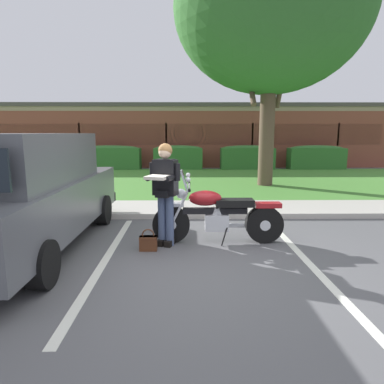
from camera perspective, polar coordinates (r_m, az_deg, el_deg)
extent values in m
plane|color=#565659|center=(5.01, -0.24, -11.95)|extent=(140.00, 140.00, 0.00)
cube|color=#B7B2A8|center=(7.48, -0.37, -4.00)|extent=(60.00, 0.20, 0.12)
cube|color=#B7B2A8|center=(8.32, -0.39, -2.71)|extent=(60.00, 1.50, 0.08)
cube|color=#478433|center=(13.06, -0.47, 1.91)|extent=(60.00, 8.13, 0.06)
cube|color=silver|center=(5.34, -14.30, -10.80)|extent=(0.18, 4.40, 0.01)
cube|color=silver|center=(5.48, 18.35, -10.47)|extent=(0.18, 4.40, 0.01)
cylinder|color=black|center=(5.81, -3.54, -5.50)|extent=(0.64, 0.10, 0.64)
cylinder|color=silver|center=(5.81, -3.54, -5.50)|extent=(0.18, 0.12, 0.18)
cylinder|color=black|center=(5.95, 12.10, -5.35)|extent=(0.64, 0.18, 0.64)
cylinder|color=silver|center=(5.95, 12.10, -5.35)|extent=(0.18, 0.20, 0.18)
cube|color=silver|center=(5.73, -3.58, -2.13)|extent=(0.44, 0.14, 0.06)
cube|color=maroon|center=(5.88, 12.70, -2.14)|extent=(0.44, 0.20, 0.08)
cylinder|color=silver|center=(5.66, -2.24, -3.00)|extent=(0.31, 0.04, 0.58)
cylinder|color=silver|center=(5.82, -2.19, -2.65)|extent=(0.31, 0.04, 0.58)
sphere|color=silver|center=(5.69, -1.87, -0.28)|extent=(0.17, 0.17, 0.17)
cylinder|color=silver|center=(5.67, -0.46, 0.91)|extent=(0.03, 0.72, 0.03)
cylinder|color=black|center=(5.31, -0.45, 0.30)|extent=(0.04, 0.10, 0.04)
cylinder|color=black|center=(6.02, -0.47, 1.46)|extent=(0.04, 0.10, 0.04)
sphere|color=silver|center=(5.35, -0.67, 2.10)|extent=(0.08, 0.08, 0.08)
sphere|color=silver|center=(5.94, -0.67, 2.90)|extent=(0.08, 0.08, 0.08)
cube|color=#B2BCC6|center=(5.65, -1.27, 1.91)|extent=(0.14, 0.36, 0.35)
cube|color=black|center=(5.77, 3.91, -3.18)|extent=(1.10, 0.10, 0.10)
ellipsoid|color=maroon|center=(5.71, 2.24, -1.04)|extent=(0.56, 0.32, 0.26)
cube|color=black|center=(5.77, 7.20, -1.80)|extent=(0.64, 0.28, 0.12)
cube|color=silver|center=(5.82, 4.18, -5.10)|extent=(0.40, 0.24, 0.28)
cylinder|color=silver|center=(5.77, 3.86, -3.57)|extent=(0.17, 0.12, 0.21)
cylinder|color=silver|center=(5.78, 4.54, -3.56)|extent=(0.17, 0.12, 0.21)
cylinder|color=silver|center=(6.02, 7.59, -5.63)|extent=(0.60, 0.08, 0.08)
cylinder|color=silver|center=(6.05, 9.47, -5.59)|extent=(0.60, 0.08, 0.08)
cylinder|color=black|center=(5.73, 5.50, -7.53)|extent=(0.12, 0.12, 0.30)
cube|color=black|center=(5.73, -3.82, -8.55)|extent=(0.18, 0.26, 0.10)
cube|color=black|center=(5.79, -5.11, -8.39)|extent=(0.18, 0.26, 0.10)
cylinder|color=#47567A|center=(5.64, -3.78, -4.83)|extent=(0.14, 0.14, 0.86)
cylinder|color=#47567A|center=(5.70, -5.09, -4.71)|extent=(0.14, 0.14, 0.86)
cube|color=black|center=(5.53, -4.54, 2.46)|extent=(0.43, 0.34, 0.58)
cube|color=black|center=(5.50, -4.58, 5.25)|extent=(0.35, 0.29, 0.06)
sphere|color=beige|center=(5.49, -4.60, 6.71)|extent=(0.21, 0.21, 0.21)
sphere|color=olive|center=(5.50, -4.54, 7.03)|extent=(0.23, 0.23, 0.23)
cube|color=black|center=(5.45, -5.05, -0.32)|extent=(0.24, 0.17, 0.12)
cylinder|color=black|center=(5.32, -3.65, 2.39)|extent=(0.20, 0.35, 0.09)
cylinder|color=black|center=(5.45, -6.76, 2.53)|extent=(0.20, 0.35, 0.09)
cylinder|color=black|center=(5.41, -2.50, 3.39)|extent=(0.10, 0.10, 0.28)
cylinder|color=black|center=(5.59, -6.71, 3.54)|extent=(0.10, 0.10, 0.28)
cube|color=beige|center=(5.25, -5.86, 2.48)|extent=(0.41, 0.41, 0.05)
cube|color=#562D19|center=(5.52, -7.40, -8.61)|extent=(0.28, 0.12, 0.24)
cube|color=#562D19|center=(5.48, -7.43, -7.64)|extent=(0.28, 0.13, 0.04)
torus|color=#562D19|center=(5.47, -7.44, -7.22)|extent=(0.20, 0.02, 0.20)
cube|color=#515459|center=(6.09, -26.59, -2.17)|extent=(1.91, 4.70, 0.80)
cube|color=#515459|center=(5.85, -27.82, 5.01)|extent=(1.72, 2.92, 0.76)
cube|color=black|center=(5.52, -20.07, 5.32)|extent=(0.05, 2.73, 0.55)
cube|color=black|center=(6.97, -23.20, 5.67)|extent=(1.56, 0.24, 0.51)
cube|color=black|center=(8.31, -19.27, -0.75)|extent=(1.90, 0.10, 0.20)
cylinder|color=black|center=(7.84, -27.59, -2.72)|extent=(0.24, 0.60, 0.60)
cylinder|color=black|center=(7.20, -14.87, -2.94)|extent=(0.24, 0.60, 0.60)
cylinder|color=black|center=(4.56, -24.03, -11.10)|extent=(0.24, 0.60, 0.60)
cylinder|color=brown|center=(11.99, 12.50, 9.08)|extent=(0.51, 0.51, 3.45)
ellipsoid|color=#2D6628|center=(12.62, 13.29, 28.02)|extent=(6.34, 6.34, 5.39)
cylinder|color=brown|center=(12.19, 14.82, 17.08)|extent=(0.18, 0.99, 1.46)
cylinder|color=brown|center=(11.97, 9.95, 17.20)|extent=(0.18, 1.30, 1.41)
cube|color=#336B2D|center=(17.60, -13.88, 5.43)|extent=(3.18, 0.90, 1.10)
ellipsoid|color=#336B2D|center=(17.57, -13.96, 7.22)|extent=(3.02, 0.84, 0.28)
cube|color=#336B2D|center=(17.14, -2.35, 5.60)|extent=(2.43, 0.90, 1.10)
ellipsoid|color=#336B2D|center=(17.11, -2.36, 7.43)|extent=(2.31, 0.84, 0.28)
cube|color=#336B2D|center=(17.39, 9.33, 5.54)|extent=(2.68, 0.90, 1.10)
ellipsoid|color=#336B2D|center=(17.36, 9.38, 7.35)|extent=(2.55, 0.84, 0.28)
cube|color=#336B2D|center=(18.32, 20.23, 5.28)|extent=(2.79, 0.90, 1.10)
ellipsoid|color=#336B2D|center=(18.29, 20.34, 6.99)|extent=(2.65, 0.84, 0.28)
cube|color=brown|center=(23.62, -3.50, 9.39)|extent=(26.93, 11.03, 3.23)
cube|color=#998466|center=(18.19, -4.44, 13.89)|extent=(26.93, 0.10, 0.24)
cube|color=#4C4742|center=(23.66, -3.55, 13.54)|extent=(27.20, 11.14, 0.20)
cube|color=#1E282D|center=(18.14, -4.38, 9.69)|extent=(22.89, 0.06, 1.10)
cube|color=brown|center=(18.99, -18.49, 9.23)|extent=(0.08, 0.04, 1.20)
cube|color=brown|center=(18.13, -4.38, 9.69)|extent=(0.08, 0.04, 1.20)
cube|color=brown|center=(18.41, 10.19, 9.57)|extent=(0.08, 0.04, 1.20)
cube|color=brown|center=(19.78, 23.50, 8.93)|extent=(0.08, 0.04, 1.20)
cube|color=#473323|center=(18.61, 12.58, 7.26)|extent=(1.00, 0.08, 2.10)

